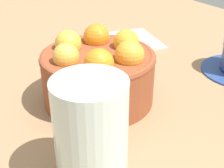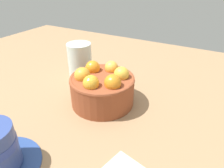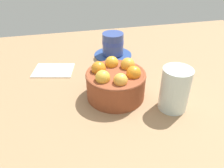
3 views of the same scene
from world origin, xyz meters
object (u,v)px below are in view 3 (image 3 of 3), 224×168
at_px(terracotta_bowl, 116,82).
at_px(folded_napkin, 53,70).
at_px(water_glass, 175,89).
at_px(coffee_cup, 113,45).

xyz_separation_m(terracotta_bowl, folded_napkin, (0.17, -0.18, -0.04)).
height_order(terracotta_bowl, water_glass, water_glass).
relative_size(terracotta_bowl, water_glass, 1.42).
height_order(water_glass, folded_napkin, water_glass).
bearing_deg(coffee_cup, water_glass, 102.62).
distance_m(water_glass, folded_napkin, 0.40).
bearing_deg(folded_napkin, water_glass, 138.00).
distance_m(terracotta_bowl, coffee_cup, 0.26).
relative_size(coffee_cup, water_glass, 1.25).
xyz_separation_m(coffee_cup, water_glass, (-0.08, 0.34, 0.02)).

